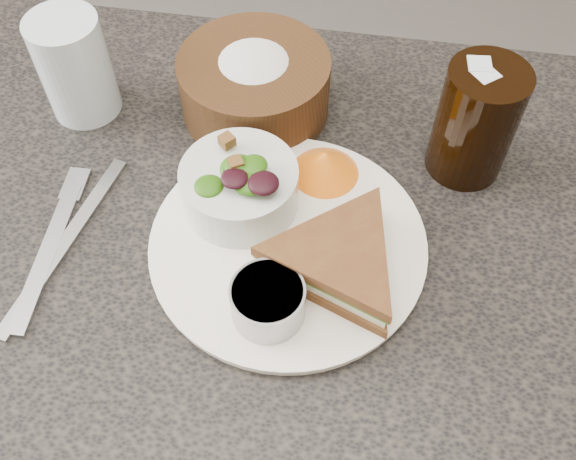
# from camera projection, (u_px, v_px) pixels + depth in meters

# --- Properties ---
(dining_table) EXTENTS (1.00, 0.70, 0.75)m
(dining_table) POSITION_uv_depth(u_px,v_px,m) (251.00, 395.00, 0.92)
(dining_table) COLOR black
(dining_table) RESTS_ON floor
(dinner_plate) EXTENTS (0.26, 0.26, 0.01)m
(dinner_plate) POSITION_uv_depth(u_px,v_px,m) (288.00, 244.00, 0.62)
(dinner_plate) COLOR white
(dinner_plate) RESTS_ON dining_table
(sandwich) EXTENTS (0.20, 0.20, 0.04)m
(sandwich) POSITION_uv_depth(u_px,v_px,m) (339.00, 260.00, 0.57)
(sandwich) COLOR brown
(sandwich) RESTS_ON dinner_plate
(salad_bowl) EXTENTS (0.14, 0.14, 0.07)m
(salad_bowl) POSITION_uv_depth(u_px,v_px,m) (239.00, 181.00, 0.61)
(salad_bowl) COLOR silver
(salad_bowl) RESTS_ON dinner_plate
(dressing_ramekin) EXTENTS (0.08, 0.08, 0.04)m
(dressing_ramekin) POSITION_uv_depth(u_px,v_px,m) (268.00, 302.00, 0.55)
(dressing_ramekin) COLOR #929398
(dressing_ramekin) RESTS_ON dinner_plate
(orange_wedge) EXTENTS (0.09, 0.09, 0.03)m
(orange_wedge) POSITION_uv_depth(u_px,v_px,m) (325.00, 163.00, 0.65)
(orange_wedge) COLOR orange
(orange_wedge) RESTS_ON dinner_plate
(fork) EXTENTS (0.02, 0.17, 0.00)m
(fork) POSITION_uv_depth(u_px,v_px,m) (47.00, 254.00, 0.61)
(fork) COLOR #ACAEB4
(fork) RESTS_ON dining_table
(knife) EXTENTS (0.06, 0.22, 0.00)m
(knife) POSITION_uv_depth(u_px,v_px,m) (66.00, 242.00, 0.62)
(knife) COLOR #A2A3A3
(knife) RESTS_ON dining_table
(bread_basket) EXTENTS (0.21, 0.21, 0.09)m
(bread_basket) POSITION_uv_depth(u_px,v_px,m) (254.00, 77.00, 0.69)
(bread_basket) COLOR #4D2C17
(bread_basket) RESTS_ON dining_table
(cola_glass) EXTENTS (0.09, 0.09, 0.14)m
(cola_glass) POSITION_uv_depth(u_px,v_px,m) (477.00, 118.00, 0.63)
(cola_glass) COLOR black
(cola_glass) RESTS_ON dining_table
(water_glass) EXTENTS (0.10, 0.10, 0.12)m
(water_glass) POSITION_uv_depth(u_px,v_px,m) (75.00, 67.00, 0.68)
(water_glass) COLOR silver
(water_glass) RESTS_ON dining_table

